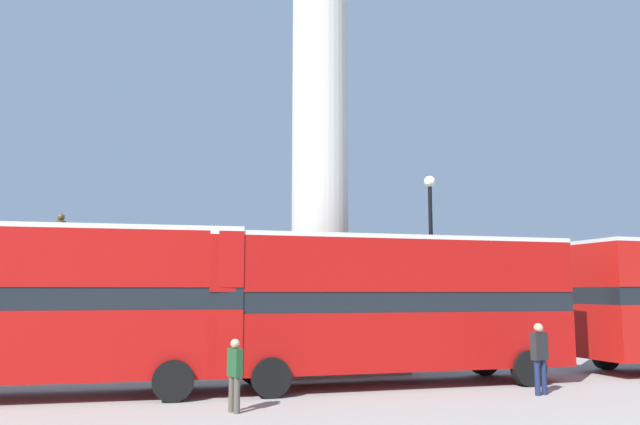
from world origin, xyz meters
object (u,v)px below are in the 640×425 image
equestrian_statue (56,325)px  pedestrian_by_plinth (540,354)px  bus_c (389,302)px  bus_a (18,302)px  pedestrian_near_lamp (235,372)px  monument_column (320,126)px  street_lamp (432,264)px

equestrian_statue → pedestrian_by_plinth: bearing=-51.3°
bus_c → equestrian_statue: size_ratio=1.90×
bus_c → equestrian_statue: (-9.62, 8.66, -0.92)m
bus_a → pedestrian_near_lamp: 6.13m
monument_column → pedestrian_by_plinth: (3.72, -6.98, -7.52)m
pedestrian_near_lamp → monument_column: bearing=129.0°
bus_c → pedestrian_near_lamp: bus_c is taller
monument_column → equestrian_statue: monument_column is taller
bus_a → pedestrian_by_plinth: bearing=-9.4°
bus_c → pedestrian_by_plinth: bearing=-40.2°
monument_column → street_lamp: bearing=-22.8°
bus_c → street_lamp: (2.83, 2.73, 1.28)m
monument_column → bus_a: monument_column is taller
street_lamp → pedestrian_near_lamp: street_lamp is taller
bus_a → pedestrian_near_lamp: bearing=-28.8°
equestrian_statue → pedestrian_by_plinth: size_ratio=3.07×
street_lamp → monument_column: bearing=157.2°
street_lamp → pedestrian_by_plinth: street_lamp is taller
equestrian_statue → pedestrian_near_lamp: size_ratio=3.51×
monument_column → bus_c: size_ratio=2.01×
street_lamp → pedestrian_near_lamp: (-7.76, -5.42, -2.73)m
equestrian_statue → street_lamp: size_ratio=0.83×
bus_a → pedestrian_by_plinth: 13.32m
monument_column → pedestrian_near_lamp: 11.16m
equestrian_statue → street_lamp: (12.45, -5.93, 2.20)m
bus_a → equestrian_statue: 8.04m
bus_c → pedestrian_near_lamp: bearing=-149.0°
bus_a → pedestrian_by_plinth: (12.81, -3.42, -1.32)m
bus_a → bus_c: size_ratio=1.06×
monument_column → bus_c: 7.58m
street_lamp → pedestrian_by_plinth: 6.05m
monument_column → equestrian_statue: 12.24m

